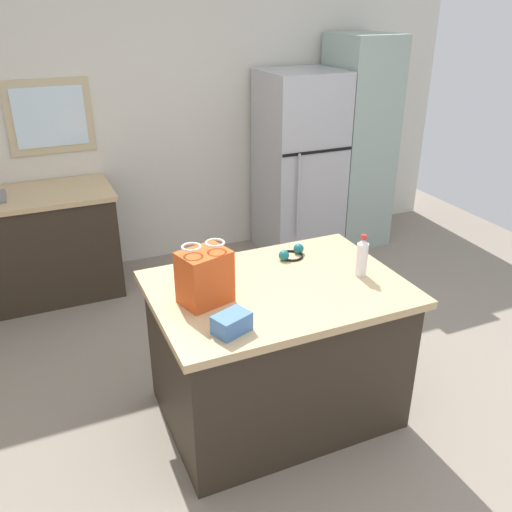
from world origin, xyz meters
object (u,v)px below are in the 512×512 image
at_px(shopping_bag, 205,277).
at_px(small_box, 232,323).
at_px(bottle, 362,257).
at_px(ear_defenders, 291,253).
at_px(kitchen_island, 277,350).
at_px(refrigerator, 299,165).
at_px(tall_cabinet, 357,143).

bearing_deg(shopping_bag, small_box, -86.54).
xyz_separation_m(bottle, ear_defenders, (-0.25, 0.38, -0.09)).
relative_size(kitchen_island, refrigerator, 0.80).
bearing_deg(ear_defenders, small_box, -135.41).
height_order(bottle, ear_defenders, bottle).
xyz_separation_m(shopping_bag, ear_defenders, (0.66, 0.30, -0.12)).
bearing_deg(tall_cabinet, ear_defenders, -132.39).
bearing_deg(refrigerator, bottle, -108.99).
bearing_deg(tall_cabinet, refrigerator, -179.97).
bearing_deg(small_box, kitchen_island, 39.20).
bearing_deg(ear_defenders, refrigerator, 60.92).
distance_m(kitchen_island, ear_defenders, 0.59).
distance_m(tall_cabinet, ear_defenders, 2.43).
xyz_separation_m(tall_cabinet, ear_defenders, (-1.64, -1.79, -0.11)).
bearing_deg(tall_cabinet, bottle, -122.56).
distance_m(small_box, ear_defenders, 0.90).
relative_size(kitchen_island, ear_defenders, 7.10).
bearing_deg(small_box, bottle, 15.72).
bearing_deg(refrigerator, shopping_bag, -128.26).
distance_m(shopping_bag, ear_defenders, 0.73).
bearing_deg(shopping_bag, kitchen_island, 0.45).
relative_size(shopping_bag, bottle, 1.32).
height_order(kitchen_island, small_box, small_box).
height_order(kitchen_island, refrigerator, refrigerator).
bearing_deg(tall_cabinet, shopping_bag, -137.56).
xyz_separation_m(kitchen_island, small_box, (-0.40, -0.33, 0.48)).
distance_m(kitchen_island, refrigerator, 2.47).
height_order(shopping_bag, ear_defenders, shopping_bag).
bearing_deg(shopping_bag, refrigerator, 51.74).
xyz_separation_m(tall_cabinet, small_box, (-2.27, -2.42, -0.09)).
relative_size(tall_cabinet, ear_defenders, 10.31).
distance_m(kitchen_island, shopping_bag, 0.71).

